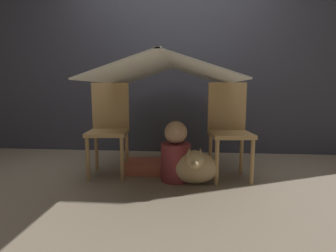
# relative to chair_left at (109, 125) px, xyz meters

# --- Properties ---
(ground_plane) EXTENTS (8.80, 8.80, 0.00)m
(ground_plane) POSITION_rel_chair_left_xyz_m (0.59, -0.22, -0.49)
(ground_plane) COLOR gray
(wall_back) EXTENTS (7.00, 0.05, 2.50)m
(wall_back) POSITION_rel_chair_left_xyz_m (0.59, 1.00, 0.76)
(wall_back) COLOR #3D3D47
(wall_back) RESTS_ON ground_plane
(chair_left) EXTENTS (0.40, 0.40, 0.90)m
(chair_left) POSITION_rel_chair_left_xyz_m (0.00, 0.00, 0.00)
(chair_left) COLOR tan
(chair_left) RESTS_ON ground_plane
(chair_right) EXTENTS (0.41, 0.41, 0.90)m
(chair_right) POSITION_rel_chair_left_xyz_m (1.16, -0.00, 0.00)
(chair_right) COLOR tan
(chair_right) RESTS_ON ground_plane
(sheet_canopy) EXTENTS (1.17, 1.54, 0.20)m
(sheet_canopy) POSITION_rel_chair_left_xyz_m (0.59, -0.07, 0.51)
(sheet_canopy) COLOR silver
(person_front) EXTENTS (0.27, 0.27, 0.55)m
(person_front) POSITION_rel_chair_left_xyz_m (0.67, -0.15, -0.25)
(person_front) COLOR maroon
(person_front) RESTS_ON ground_plane
(dog) EXTENTS (0.42, 0.36, 0.36)m
(dog) POSITION_rel_chair_left_xyz_m (0.84, -0.24, -0.33)
(dog) COLOR tan
(dog) RESTS_ON ground_plane
(floor_cushion) EXTENTS (0.46, 0.37, 0.10)m
(floor_cushion) POSITION_rel_chair_left_xyz_m (0.36, 0.10, -0.44)
(floor_cushion) COLOR #CC664C
(floor_cushion) RESTS_ON ground_plane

